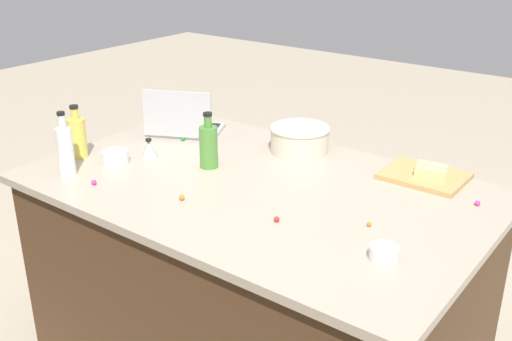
{
  "coord_description": "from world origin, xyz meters",
  "views": [
    {
      "loc": [
        -1.19,
        1.58,
        1.78
      ],
      "look_at": [
        0.0,
        0.0,
        0.95
      ],
      "focal_mm": 42.23,
      "sensor_mm": 36.0,
      "label": 1
    }
  ],
  "objects_px": {
    "bottle_vinegar": "(65,150)",
    "ramekin_medium": "(384,253)",
    "bottle_oil": "(77,137)",
    "bottle_olive": "(209,146)",
    "kitchen_timer": "(149,148)",
    "mixing_bowl_large": "(300,139)",
    "ramekin_small": "(116,157)",
    "butter_stick_right": "(431,173)",
    "butter_stick_left": "(432,168)",
    "laptop": "(183,125)",
    "cutting_board": "(424,176)"
  },
  "relations": [
    {
      "from": "bottle_vinegar",
      "to": "ramekin_medium",
      "type": "xyz_separation_m",
      "value": [
        -1.21,
        -0.15,
        -0.08
      ]
    },
    {
      "from": "bottle_oil",
      "to": "bottle_olive",
      "type": "relative_size",
      "value": 0.98
    },
    {
      "from": "kitchen_timer",
      "to": "mixing_bowl_large",
      "type": "bearing_deg",
      "value": -137.19
    },
    {
      "from": "bottle_oil",
      "to": "ramekin_small",
      "type": "distance_m",
      "value": 0.18
    },
    {
      "from": "ramekin_medium",
      "to": "butter_stick_right",
      "type": "bearing_deg",
      "value": -79.86
    },
    {
      "from": "butter_stick_left",
      "to": "kitchen_timer",
      "type": "xyz_separation_m",
      "value": [
        0.98,
        0.48,
        -0.0
      ]
    },
    {
      "from": "butter_stick_left",
      "to": "ramekin_small",
      "type": "bearing_deg",
      "value": 30.37
    },
    {
      "from": "mixing_bowl_large",
      "to": "laptop",
      "type": "bearing_deg",
      "value": 14.53
    },
    {
      "from": "butter_stick_left",
      "to": "laptop",
      "type": "bearing_deg",
      "value": 10.89
    },
    {
      "from": "ramekin_medium",
      "to": "bottle_vinegar",
      "type": "bearing_deg",
      "value": 7.07
    },
    {
      "from": "bottle_olive",
      "to": "butter_stick_right",
      "type": "bearing_deg",
      "value": -153.23
    },
    {
      "from": "laptop",
      "to": "bottle_vinegar",
      "type": "bearing_deg",
      "value": 86.55
    },
    {
      "from": "bottle_olive",
      "to": "ramekin_medium",
      "type": "bearing_deg",
      "value": 165.2
    },
    {
      "from": "bottle_olive",
      "to": "kitchen_timer",
      "type": "height_order",
      "value": "bottle_olive"
    },
    {
      "from": "bottle_oil",
      "to": "bottle_vinegar",
      "type": "bearing_deg",
      "value": 129.39
    },
    {
      "from": "bottle_oil",
      "to": "butter_stick_left",
      "type": "height_order",
      "value": "bottle_oil"
    },
    {
      "from": "bottle_vinegar",
      "to": "ramekin_small",
      "type": "xyz_separation_m",
      "value": [
        -0.06,
        -0.18,
        -0.07
      ]
    },
    {
      "from": "mixing_bowl_large",
      "to": "kitchen_timer",
      "type": "height_order",
      "value": "mixing_bowl_large"
    },
    {
      "from": "laptop",
      "to": "bottle_olive",
      "type": "distance_m",
      "value": 0.4
    },
    {
      "from": "ramekin_medium",
      "to": "laptop",
      "type": "bearing_deg",
      "value": -20.28
    },
    {
      "from": "ramekin_medium",
      "to": "cutting_board",
      "type": "bearing_deg",
      "value": -77.39
    },
    {
      "from": "butter_stick_right",
      "to": "ramekin_small",
      "type": "height_order",
      "value": "butter_stick_right"
    },
    {
      "from": "cutting_board",
      "to": "ramekin_medium",
      "type": "bearing_deg",
      "value": 102.61
    },
    {
      "from": "bottle_olive",
      "to": "ramekin_medium",
      "type": "height_order",
      "value": "bottle_olive"
    },
    {
      "from": "bottle_olive",
      "to": "cutting_board",
      "type": "distance_m",
      "value": 0.81
    },
    {
      "from": "mixing_bowl_large",
      "to": "cutting_board",
      "type": "xyz_separation_m",
      "value": [
        -0.52,
        -0.05,
        -0.05
      ]
    },
    {
      "from": "laptop",
      "to": "bottle_oil",
      "type": "bearing_deg",
      "value": 71.41
    },
    {
      "from": "mixing_bowl_large",
      "to": "cutting_board",
      "type": "bearing_deg",
      "value": -174.95
    },
    {
      "from": "mixing_bowl_large",
      "to": "bottle_vinegar",
      "type": "distance_m",
      "value": 0.91
    },
    {
      "from": "cutting_board",
      "to": "butter_stick_left",
      "type": "relative_size",
      "value": 2.63
    },
    {
      "from": "mixing_bowl_large",
      "to": "bottle_vinegar",
      "type": "bearing_deg",
      "value": 52.32
    },
    {
      "from": "bottle_oil",
      "to": "kitchen_timer",
      "type": "relative_size",
      "value": 2.77
    },
    {
      "from": "cutting_board",
      "to": "ramekin_medium",
      "type": "height_order",
      "value": "ramekin_medium"
    },
    {
      "from": "laptop",
      "to": "ramekin_small",
      "type": "distance_m",
      "value": 0.4
    },
    {
      "from": "laptop",
      "to": "cutting_board",
      "type": "distance_m",
      "value": 1.05
    },
    {
      "from": "laptop",
      "to": "cutting_board",
      "type": "height_order",
      "value": "laptop"
    },
    {
      "from": "butter_stick_right",
      "to": "bottle_olive",
      "type": "bearing_deg",
      "value": 26.77
    },
    {
      "from": "kitchen_timer",
      "to": "ramekin_small",
      "type": "bearing_deg",
      "value": 66.34
    },
    {
      "from": "cutting_board",
      "to": "bottle_olive",
      "type": "bearing_deg",
      "value": 29.21
    },
    {
      "from": "bottle_olive",
      "to": "butter_stick_right",
      "type": "height_order",
      "value": "bottle_olive"
    },
    {
      "from": "laptop",
      "to": "ramekin_small",
      "type": "xyz_separation_m",
      "value": [
        -0.02,
        0.4,
        -0.02
      ]
    },
    {
      "from": "butter_stick_left",
      "to": "kitchen_timer",
      "type": "bearing_deg",
      "value": 26.13
    },
    {
      "from": "bottle_vinegar",
      "to": "cutting_board",
      "type": "bearing_deg",
      "value": -144.51
    },
    {
      "from": "mixing_bowl_large",
      "to": "butter_stick_right",
      "type": "distance_m",
      "value": 0.55
    },
    {
      "from": "laptop",
      "to": "bottle_oil",
      "type": "height_order",
      "value": "laptop"
    },
    {
      "from": "ramekin_small",
      "to": "laptop",
      "type": "bearing_deg",
      "value": -87.12
    },
    {
      "from": "bottle_vinegar",
      "to": "bottle_oil",
      "type": "bearing_deg",
      "value": -50.61
    },
    {
      "from": "ramekin_small",
      "to": "kitchen_timer",
      "type": "height_order",
      "value": "kitchen_timer"
    },
    {
      "from": "mixing_bowl_large",
      "to": "bottle_vinegar",
      "type": "relative_size",
      "value": 1.01
    },
    {
      "from": "butter_stick_right",
      "to": "kitchen_timer",
      "type": "distance_m",
      "value": 1.08
    }
  ]
}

